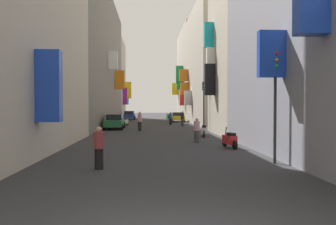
% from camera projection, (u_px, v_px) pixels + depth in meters
% --- Properties ---
extents(ground_plane, '(140.00, 140.00, 0.00)m').
position_uv_depth(ground_plane, '(153.00, 127.00, 35.20)').
color(ground_plane, '#2D2D30').
extents(building_left_mid_a, '(7.26, 29.93, 15.76)m').
position_uv_depth(building_left_mid_a, '(86.00, 59.00, 39.86)').
color(building_left_mid_a, slate).
rests_on(building_left_mid_a, ground).
extents(building_left_mid_b, '(7.30, 9.75, 13.76)m').
position_uv_depth(building_left_mid_b, '(107.00, 80.00, 59.69)').
color(building_left_mid_b, '#B2A899').
rests_on(building_left_mid_b, ground).
extents(building_right_mid_a, '(6.85, 7.78, 19.69)m').
position_uv_depth(building_right_mid_a, '(253.00, 13.00, 27.10)').
color(building_right_mid_a, '#BCB29E').
rests_on(building_right_mid_a, ground).
extents(building_right_mid_c, '(7.26, 15.72, 14.40)m').
position_uv_depth(building_right_mid_c, '(217.00, 66.00, 41.52)').
color(building_right_mid_c, '#B2A899').
rests_on(building_right_mid_c, ground).
extents(building_right_far, '(7.18, 16.10, 15.08)m').
position_uv_depth(building_right_far, '(198.00, 75.00, 57.39)').
color(building_right_far, '#B2A899').
rests_on(building_right_far, ground).
extents(parked_car_blue, '(1.94, 4.31, 1.41)m').
position_uv_depth(parked_car_blue, '(129.00, 115.00, 55.28)').
color(parked_car_blue, navy).
rests_on(parked_car_blue, ground).
extents(parked_car_yellow, '(1.89, 4.35, 1.35)m').
position_uv_depth(parked_car_yellow, '(177.00, 117.00, 47.37)').
color(parked_car_yellow, gold).
rests_on(parked_car_yellow, ground).
extents(parked_car_green, '(1.85, 4.42, 1.44)m').
position_uv_depth(parked_car_green, '(115.00, 121.00, 32.92)').
color(parked_car_green, '#236638').
rests_on(parked_car_green, ground).
extents(scooter_silver, '(0.77, 1.84, 1.13)m').
position_uv_depth(scooter_silver, '(125.00, 122.00, 38.26)').
color(scooter_silver, '#ADADB2').
rests_on(scooter_silver, ground).
extents(scooter_green, '(0.63, 1.90, 1.13)m').
position_uv_depth(scooter_green, '(168.00, 117.00, 55.94)').
color(scooter_green, '#287F3D').
rests_on(scooter_green, ground).
extents(scooter_red, '(0.63, 1.78, 1.13)m').
position_uv_depth(scooter_red, '(230.00, 140.00, 18.09)').
color(scooter_red, red).
rests_on(scooter_red, ground).
extents(scooter_white, '(0.65, 1.94, 1.13)m').
position_uv_depth(scooter_white, '(204.00, 130.00, 24.83)').
color(scooter_white, silver).
rests_on(scooter_white, ground).
extents(pedestrian_crossing, '(0.52, 0.52, 1.70)m').
position_uv_depth(pedestrian_crossing, '(183.00, 119.00, 36.77)').
color(pedestrian_crossing, '#333333').
rests_on(pedestrian_crossing, ground).
extents(pedestrian_near_left, '(0.39, 0.39, 1.76)m').
position_uv_depth(pedestrian_near_left, '(140.00, 121.00, 30.38)').
color(pedestrian_near_left, black).
rests_on(pedestrian_near_left, ground).
extents(pedestrian_near_right, '(0.49, 0.49, 1.56)m').
position_uv_depth(pedestrian_near_right, '(99.00, 148.00, 12.11)').
color(pedestrian_near_right, black).
rests_on(pedestrian_near_right, ground).
extents(pedestrian_mid_street, '(0.54, 0.54, 1.55)m').
position_uv_depth(pedestrian_mid_street, '(171.00, 119.00, 39.41)').
color(pedestrian_mid_street, black).
rests_on(pedestrian_mid_street, ground).
extents(pedestrian_far_away, '(0.50, 0.50, 1.53)m').
position_uv_depth(pedestrian_far_away, '(197.00, 130.00, 20.83)').
color(pedestrian_far_away, '#3E3E3E').
rests_on(pedestrian_far_away, ground).
extents(traffic_light_near_corner, '(0.26, 0.34, 4.47)m').
position_uv_depth(traffic_light_near_corner, '(204.00, 98.00, 30.44)').
color(traffic_light_near_corner, '#2D2D2D').
rests_on(traffic_light_near_corner, ground).
extents(traffic_light_far_corner, '(0.26, 0.34, 4.49)m').
position_uv_depth(traffic_light_far_corner, '(275.00, 87.00, 13.30)').
color(traffic_light_far_corner, '#2D2D2D').
rests_on(traffic_light_far_corner, ground).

